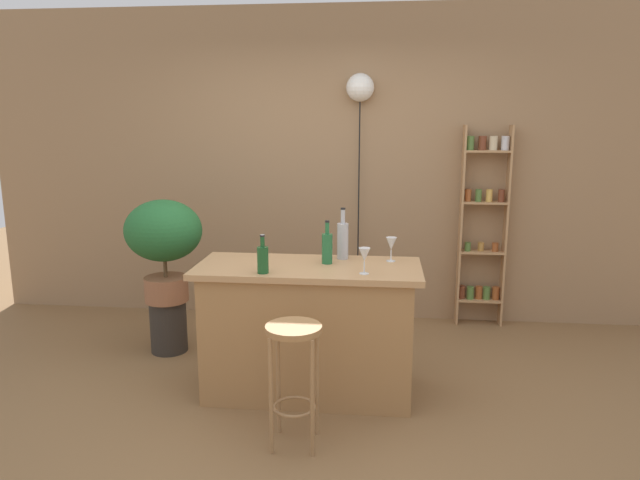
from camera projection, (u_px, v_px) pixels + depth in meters
name	position (u px, v px, depth m)	size (l,w,h in m)	color
ground	(303.00, 413.00, 3.68)	(12.00, 12.00, 0.00)	brown
back_wall	(331.00, 167.00, 5.29)	(6.40, 0.10, 2.80)	#997551
kitchen_counter	(309.00, 329.00, 3.88)	(1.47, 0.63, 0.89)	#9E7042
bar_stool	(294.00, 358.00, 3.23)	(0.32, 0.32, 0.71)	#997047
spice_shelf	(483.00, 225.00, 5.12)	(0.41, 0.14, 1.78)	tan
plant_stool	(169.00, 326.00, 4.63)	(0.29, 0.29, 0.42)	#2D2823
potted_plant	(164.00, 238.00, 4.49)	(0.60, 0.54, 0.80)	#935B3D
bottle_sauce_amber	(263.00, 259.00, 3.59)	(0.07, 0.07, 0.24)	#194C23
bottle_olive_oil	(327.00, 247.00, 3.82)	(0.07, 0.07, 0.29)	#236638
bottle_soda_blue	(343.00, 240.00, 3.95)	(0.08, 0.08, 0.35)	#B2B2B7
wine_glass_left	(391.00, 244.00, 3.88)	(0.07, 0.07, 0.16)	silver
wine_glass_center	(364.00, 255.00, 3.56)	(0.07, 0.07, 0.16)	silver
pendant_globe_light	(360.00, 90.00, 5.02)	(0.24, 0.24, 2.21)	black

